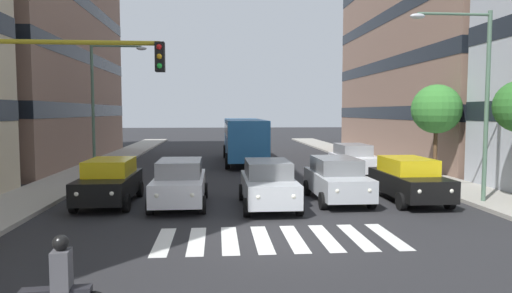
{
  "coord_description": "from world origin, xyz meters",
  "views": [
    {
      "loc": [
        1.69,
        12.4,
        3.54
      ],
      "look_at": [
        -0.03,
        -7.46,
        2.02
      ],
      "focal_mm": 32.07,
      "sensor_mm": 36.0,
      "label": 1
    }
  ],
  "objects": [
    {
      "name": "building_right_block_0",
      "position": [
        15.98,
        -21.05,
        9.09
      ],
      "size": [
        10.92,
        20.95,
        18.17
      ],
      "color": "#846656",
      "rests_on": "ground_plane"
    },
    {
      "name": "traffic_light_gantry",
      "position": [
        6.13,
        0.28,
        3.71
      ],
      "size": [
        4.49,
        0.36,
        5.5
      ],
      "color": "#AD991E",
      "rests_on": "ground_plane"
    },
    {
      "name": "car_3",
      "position": [
        3.09,
        -4.81,
        0.89
      ],
      "size": [
        2.02,
        4.44,
        1.72
      ],
      "color": "silver",
      "rests_on": "ground_plane"
    },
    {
      "name": "building_left_block_0",
      "position": [
        -15.98,
        -20.6,
        10.38
      ],
      "size": [
        10.92,
        21.83,
        20.75
      ],
      "color": "#846656",
      "rests_on": "ground_plane"
    },
    {
      "name": "car_4",
      "position": [
        5.79,
        -5.34,
        0.89
      ],
      "size": [
        2.02,
        4.44,
        1.72
      ],
      "color": "black",
      "rests_on": "ground_plane"
    },
    {
      "name": "car_2",
      "position": [
        -0.2,
        -4.28,
        0.89
      ],
      "size": [
        2.02,
        4.44,
        1.72
      ],
      "color": "#B2B7BC",
      "rests_on": "ground_plane"
    },
    {
      "name": "motorcycle_with_rider",
      "position": [
        4.26,
        4.98,
        0.65
      ],
      "size": [
        1.7,
        0.38,
        1.57
      ],
      "color": "black",
      "rests_on": "ground_plane"
    },
    {
      "name": "ground_plane",
      "position": [
        0.0,
        0.0,
        0.0
      ],
      "size": [
        180.0,
        180.0,
        0.0
      ],
      "primitive_type": "plane",
      "color": "#262628"
    },
    {
      "name": "car_1",
      "position": [
        -3.03,
        -5.15,
        0.89
      ],
      "size": [
        2.02,
        4.44,
        1.72
      ],
      "color": "#B2B7BC",
      "rests_on": "ground_plane"
    },
    {
      "name": "street_lamp_left",
      "position": [
        -7.89,
        -3.97,
        4.53
      ],
      "size": [
        3.14,
        0.28,
        7.11
      ],
      "color": "#4C6B56",
      "rests_on": "sidewalk_left"
    },
    {
      "name": "street_lamp_right",
      "position": [
        7.92,
        -13.29,
        4.5
      ],
      "size": [
        3.03,
        0.28,
        7.09
      ],
      "color": "#4C6B56",
      "rests_on": "sidewalk_right"
    },
    {
      "name": "crosswalk_markings",
      "position": [
        0.0,
        0.0,
        0.0
      ],
      "size": [
        6.75,
        2.8,
        0.01
      ],
      "color": "silver",
      "rests_on": "ground_plane"
    },
    {
      "name": "car_row2_0",
      "position": [
        -5.92,
        -12.45,
        0.89
      ],
      "size": [
        2.02,
        4.44,
        1.72
      ],
      "color": "silver",
      "rests_on": "ground_plane"
    },
    {
      "name": "car_0",
      "position": [
        -5.82,
        -4.82,
        0.89
      ],
      "size": [
        2.02,
        4.44,
        1.72
      ],
      "color": "black",
      "rests_on": "ground_plane"
    },
    {
      "name": "street_tree_1",
      "position": [
        -9.42,
        -9.94,
        3.66
      ],
      "size": [
        2.49,
        2.49,
        4.77
      ],
      "color": "#513823",
      "rests_on": "sidewalk_left"
    },
    {
      "name": "bus_behind_traffic",
      "position": [
        -0.2,
        -19.33,
        1.86
      ],
      "size": [
        2.78,
        10.5,
        3.0
      ],
      "color": "#286BAD",
      "rests_on": "ground_plane"
    }
  ]
}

